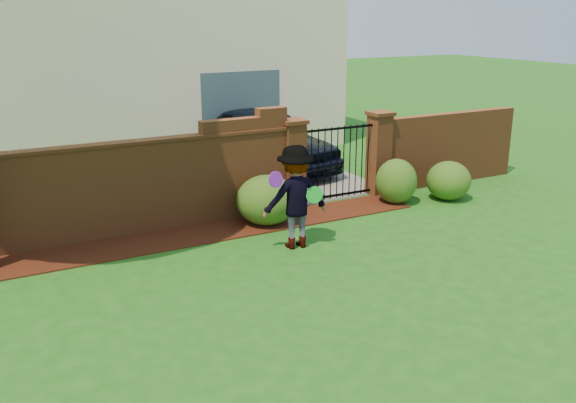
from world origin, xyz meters
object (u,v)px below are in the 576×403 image
car (273,140)px  frisbee_green (314,195)px  man (296,198)px  frisbee_purple (276,179)px

car → frisbee_green: car is taller
man → frisbee_purple: size_ratio=6.47×
frisbee_green → man: bearing=142.1°
man → frisbee_green: man is taller
frisbee_green → car: bearing=70.3°
car → frisbee_green: 5.67m
car → frisbee_purple: (-2.61, -5.25, 0.52)m
car → frisbee_purple: 5.89m
car → man: size_ratio=2.58×
frisbee_purple → frisbee_green: size_ratio=0.95×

